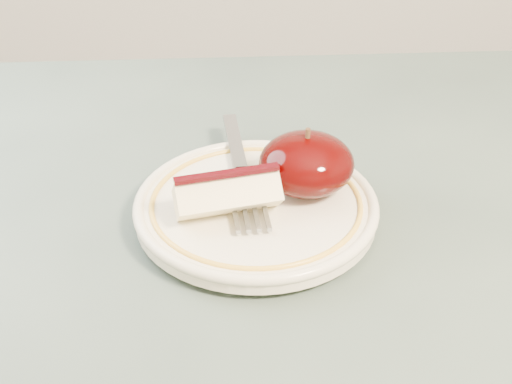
{
  "coord_description": "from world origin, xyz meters",
  "views": [
    {
      "loc": [
        -0.07,
        -0.35,
        1.09
      ],
      "look_at": [
        -0.05,
        0.12,
        0.78
      ],
      "focal_mm": 50.0,
      "sensor_mm": 36.0,
      "label": 1
    }
  ],
  "objects": [
    {
      "name": "apple_wedge",
      "position": [
        -0.07,
        0.1,
        0.79
      ],
      "size": [
        0.09,
        0.05,
        0.04
      ],
      "rotation": [
        0.0,
        0.0,
        0.21
      ],
      "color": "beige",
      "rests_on": "plate"
    },
    {
      "name": "fork",
      "position": [
        -0.06,
        0.16,
        0.77
      ],
      "size": [
        0.03,
        0.18,
        0.0
      ],
      "rotation": [
        0.0,
        0.0,
        1.64
      ],
      "color": "gray",
      "rests_on": "plate"
    },
    {
      "name": "plate",
      "position": [
        -0.05,
        0.12,
        0.76
      ],
      "size": [
        0.2,
        0.2,
        0.02
      ],
      "color": "beige",
      "rests_on": "table"
    },
    {
      "name": "apple_half",
      "position": [
        -0.0,
        0.13,
        0.79
      ],
      "size": [
        0.08,
        0.07,
        0.06
      ],
      "color": "black",
      "rests_on": "plate"
    }
  ]
}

